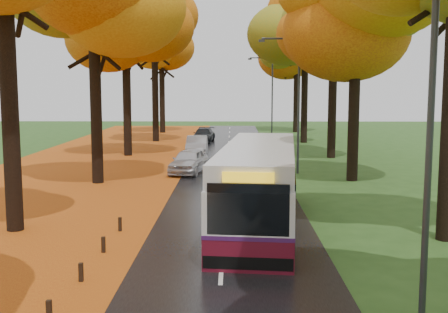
{
  "coord_description": "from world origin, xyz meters",
  "views": [
    {
      "loc": [
        0.3,
        -3.08,
        5.15
      ],
      "look_at": [
        0.0,
        17.3,
        2.6
      ],
      "focal_mm": 45.0,
      "sensor_mm": 36.0,
      "label": 1
    }
  ],
  "objects_px": {
    "streetlamp_near": "(418,109)",
    "car_dark": "(204,135)",
    "streetlamp_mid": "(294,94)",
    "car_white": "(189,161)",
    "car_silver": "(197,146)",
    "bus": "(259,183)",
    "streetlamp_far": "(270,91)"
  },
  "relations": [
    {
      "from": "streetlamp_near",
      "to": "car_dark",
      "type": "bearing_deg",
      "value": 98.79
    },
    {
      "from": "streetlamp_mid",
      "to": "car_white",
      "type": "bearing_deg",
      "value": -178.14
    },
    {
      "from": "streetlamp_mid",
      "to": "car_white",
      "type": "relative_size",
      "value": 1.9
    },
    {
      "from": "streetlamp_near",
      "to": "car_dark",
      "type": "distance_m",
      "value": 41.41
    },
    {
      "from": "car_white",
      "to": "car_dark",
      "type": "distance_m",
      "value": 18.93
    },
    {
      "from": "car_silver",
      "to": "streetlamp_mid",
      "type": "bearing_deg",
      "value": -54.71
    },
    {
      "from": "bus",
      "to": "car_dark",
      "type": "relative_size",
      "value": 2.64
    },
    {
      "from": "streetlamp_near",
      "to": "bus",
      "type": "relative_size",
      "value": 0.7
    },
    {
      "from": "streetlamp_near",
      "to": "bus",
      "type": "height_order",
      "value": "streetlamp_near"
    },
    {
      "from": "streetlamp_near",
      "to": "car_dark",
      "type": "height_order",
      "value": "streetlamp_near"
    },
    {
      "from": "car_dark",
      "to": "streetlamp_near",
      "type": "bearing_deg",
      "value": -75.57
    },
    {
      "from": "streetlamp_near",
      "to": "car_white",
      "type": "xyz_separation_m",
      "value": [
        -6.21,
        21.8,
        -3.96
      ]
    },
    {
      "from": "car_white",
      "to": "streetlamp_mid",
      "type": "bearing_deg",
      "value": 12.56
    },
    {
      "from": "car_white",
      "to": "car_silver",
      "type": "bearing_deg",
      "value": 101.23
    },
    {
      "from": "bus",
      "to": "car_white",
      "type": "distance_m",
      "value": 12.94
    },
    {
      "from": "streetlamp_near",
      "to": "streetlamp_far",
      "type": "bearing_deg",
      "value": 90.0
    },
    {
      "from": "car_white",
      "to": "streetlamp_near",
      "type": "bearing_deg",
      "value": -63.39
    },
    {
      "from": "streetlamp_far",
      "to": "car_silver",
      "type": "bearing_deg",
      "value": -115.28
    },
    {
      "from": "streetlamp_near",
      "to": "streetlamp_far",
      "type": "distance_m",
      "value": 44.0
    },
    {
      "from": "streetlamp_mid",
      "to": "car_dark",
      "type": "bearing_deg",
      "value": 108.59
    },
    {
      "from": "streetlamp_near",
      "to": "car_silver",
      "type": "bearing_deg",
      "value": 101.6
    },
    {
      "from": "streetlamp_mid",
      "to": "car_dark",
      "type": "height_order",
      "value": "streetlamp_mid"
    },
    {
      "from": "bus",
      "to": "streetlamp_far",
      "type": "bearing_deg",
      "value": 91.5
    },
    {
      "from": "streetlamp_near",
      "to": "car_dark",
      "type": "xyz_separation_m",
      "value": [
        -6.3,
        40.72,
        -4.04
      ]
    },
    {
      "from": "car_white",
      "to": "car_silver",
      "type": "distance_m",
      "value": 8.87
    },
    {
      "from": "streetlamp_far",
      "to": "car_dark",
      "type": "height_order",
      "value": "streetlamp_far"
    },
    {
      "from": "streetlamp_mid",
      "to": "bus",
      "type": "distance_m",
      "value": 13.26
    },
    {
      "from": "streetlamp_far",
      "to": "bus",
      "type": "distance_m",
      "value": 34.86
    },
    {
      "from": "car_dark",
      "to": "streetlamp_far",
      "type": "bearing_deg",
      "value": 33.13
    },
    {
      "from": "streetlamp_far",
      "to": "car_white",
      "type": "xyz_separation_m",
      "value": [
        -6.21,
        -22.2,
        -3.96
      ]
    },
    {
      "from": "streetlamp_far",
      "to": "car_silver",
      "type": "height_order",
      "value": "streetlamp_far"
    },
    {
      "from": "streetlamp_near",
      "to": "car_silver",
      "type": "distance_m",
      "value": 31.56
    }
  ]
}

